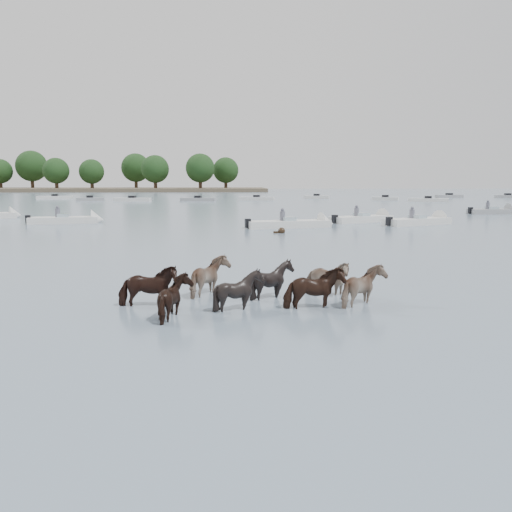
{
  "coord_description": "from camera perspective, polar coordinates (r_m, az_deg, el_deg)",
  "views": [
    {
      "loc": [
        -0.45,
        -12.65,
        3.13
      ],
      "look_at": [
        0.24,
        1.63,
        1.1
      ],
      "focal_mm": 37.15,
      "sensor_mm": 36.0,
      "label": 1
    }
  ],
  "objects": [
    {
      "name": "ground",
      "position": [
        13.04,
        -0.71,
        -5.81
      ],
      "size": [
        400.0,
        400.0,
        0.0
      ],
      "primitive_type": "plane",
      "color": "slate",
      "rests_on": "ground"
    },
    {
      "name": "pony_herd",
      "position": [
        13.58,
        -0.04,
        -3.49
      ],
      "size": [
        6.96,
        3.8,
        1.27
      ],
      "color": "black",
      "rests_on": "ground"
    },
    {
      "name": "swimming_pony",
      "position": [
        32.08,
        2.68,
        2.67
      ],
      "size": [
        0.72,
        0.44,
        0.44
      ],
      "color": "black",
      "rests_on": "ground"
    },
    {
      "name": "motorboat_a",
      "position": [
        41.94,
        -18.98,
        3.68
      ],
      "size": [
        5.59,
        2.71,
        1.92
      ],
      "rotation": [
        0.0,
        0.0,
        0.22
      ],
      "color": "silver",
      "rests_on": "ground"
    },
    {
      "name": "motorboat_b",
      "position": [
        36.18,
        4.7,
        3.46
      ],
      "size": [
        6.35,
        2.96,
        1.92
      ],
      "rotation": [
        0.0,
        0.0,
        0.23
      ],
      "color": "silver",
      "rests_on": "ground"
    },
    {
      "name": "motorboat_c",
      "position": [
        41.84,
        12.08,
        3.93
      ],
      "size": [
        5.78,
        4.14,
        1.92
      ],
      "rotation": [
        0.0,
        0.0,
        0.5
      ],
      "color": "silver",
      "rests_on": "ground"
    },
    {
      "name": "motorboat_d",
      "position": [
        40.4,
        17.75,
        3.58
      ],
      "size": [
        5.9,
        3.95,
        1.92
      ],
      "rotation": [
        0.0,
        0.0,
        0.45
      ],
      "color": "silver",
      "rests_on": "ground"
    },
    {
      "name": "motorboat_e",
      "position": [
        55.91,
        24.65,
        4.38
      ],
      "size": [
        4.99,
        1.99,
        1.92
      ],
      "rotation": [
        0.0,
        0.0,
        0.08
      ],
      "color": "gray",
      "rests_on": "ground"
    },
    {
      "name": "motorboat_f",
      "position": [
        49.71,
        -25.89,
        3.94
      ],
      "size": [
        4.61,
        3.41,
        1.92
      ],
      "rotation": [
        0.0,
        0.0,
        0.47
      ],
      "color": "silver",
      "rests_on": "ground"
    },
    {
      "name": "distant_flotilla",
      "position": [
        88.15,
        -3.17,
        6.22
      ],
      "size": [
        107.31,
        21.48,
        0.93
      ],
      "color": "gray",
      "rests_on": "ground"
    },
    {
      "name": "treeline",
      "position": [
        176.13,
        -25.88,
        8.47
      ],
      "size": [
        143.17,
        22.83,
        12.37
      ],
      "color": "#382619",
      "rests_on": "ground"
    }
  ]
}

